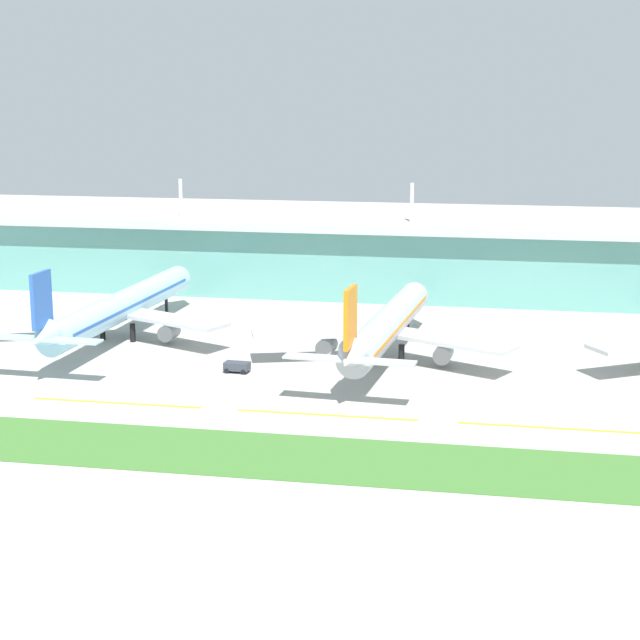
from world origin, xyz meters
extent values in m
plane|color=#A8A59E|center=(0.00, 0.00, 0.00)|extent=(600.00, 600.00, 0.00)
cube|color=#5B9E93|center=(0.00, 100.78, 8.18)|extent=(280.00, 28.00, 16.36)
cube|color=#B2B2B7|center=(0.00, 100.78, 17.26)|extent=(288.00, 34.00, 1.80)
cylinder|color=silver|center=(-56.00, 95.18, 22.66)|extent=(0.90, 0.90, 9.00)
cylinder|color=silver|center=(0.00, 95.18, 22.66)|extent=(0.90, 0.90, 9.00)
cylinder|color=#9ED1EA|center=(-52.05, 44.70, 6.50)|extent=(8.61, 61.82, 5.80)
cone|color=#9ED1EA|center=(-50.55, 77.48, 6.50)|extent=(5.69, 4.25, 5.51)
cone|color=#9ED1EA|center=(-53.59, 10.92, 7.70)|extent=(5.23, 6.85, 5.72)
cube|color=#2D5BB7|center=(-53.55, 11.92, 14.15)|extent=(0.99, 6.43, 9.50)
cube|color=#9ED1EA|center=(-59.06, 11.67, 7.50)|extent=(10.14, 3.65, 0.36)
cube|color=#9ED1EA|center=(-48.07, 11.17, 7.50)|extent=(10.14, 3.65, 0.36)
cube|color=#B7BABF|center=(-64.24, 40.83, 5.20)|extent=(24.90, 14.38, 0.70)
cylinder|color=gray|center=(-62.97, 42.21, 2.40)|extent=(3.40, 4.64, 3.20)
cube|color=#B7BABF|center=(-40.26, 39.73, 5.20)|extent=(24.65, 16.18, 0.70)
cylinder|color=gray|center=(-41.40, 41.23, 2.40)|extent=(3.40, 4.64, 3.20)
cylinder|color=black|center=(-50.99, 67.78, 1.80)|extent=(0.70, 0.70, 3.60)
cylinder|color=black|center=(-55.38, 41.85, 1.80)|extent=(1.10, 1.10, 3.60)
cylinder|color=black|center=(-48.99, 41.55, 1.80)|extent=(1.10, 1.10, 3.60)
cube|color=#2D5BB7|center=(-52.05, 44.70, 6.90)|extent=(8.37, 55.67, 0.60)
cylinder|color=#ADB2BC|center=(1.83, 37.65, 6.50)|extent=(9.91, 55.78, 5.80)
cone|color=#ADB2BC|center=(4.04, 67.32, 6.50)|extent=(5.79, 4.40, 5.51)
cone|color=#ADB2BC|center=(-0.46, 6.99, 7.70)|extent=(5.41, 6.98, 5.72)
cube|color=orange|center=(-0.38, 7.98, 14.15)|extent=(1.17, 6.43, 9.50)
cube|color=#ADB2BC|center=(-5.91, 7.89, 7.50)|extent=(10.21, 3.93, 0.36)
cube|color=#ADB2BC|center=(5.06, 7.08, 7.50)|extent=(10.21, 3.93, 0.36)
cube|color=#B7BABF|center=(-10.47, 34.13, 5.20)|extent=(24.93, 13.79, 0.70)
cylinder|color=gray|center=(-9.17, 35.48, 2.40)|extent=(3.53, 4.73, 3.20)
cube|color=#B7BABF|center=(13.46, 32.35, 5.20)|extent=(24.53, 16.72, 0.70)
cylinder|color=gray|center=(12.38, 33.88, 2.40)|extent=(3.53, 4.73, 3.20)
cylinder|color=black|center=(3.37, 58.41, 1.80)|extent=(0.70, 0.70, 3.60)
cylinder|color=black|center=(-1.59, 34.90, 1.80)|extent=(1.10, 1.10, 3.60)
cylinder|color=black|center=(4.79, 34.42, 1.80)|extent=(1.10, 1.10, 3.60)
cube|color=orange|center=(1.83, 37.65, 6.90)|extent=(9.54, 50.25, 0.60)
cube|color=yellow|center=(-37.00, 1.95, 0.02)|extent=(28.00, 0.70, 0.04)
cube|color=yellow|center=(-3.00, 1.95, 0.02)|extent=(28.00, 0.70, 0.04)
cube|color=yellow|center=(31.00, 1.95, 0.02)|extent=(28.00, 0.70, 0.04)
cube|color=#3D702D|center=(0.00, -17.31, 0.05)|extent=(300.00, 18.00, 0.10)
cube|color=#333842|center=(-22.93, 23.33, 1.15)|extent=(4.56, 2.71, 1.40)
cylinder|color=black|center=(-21.32, 24.30, 0.45)|extent=(0.92, 0.41, 0.90)
cylinder|color=black|center=(-21.48, 22.14, 0.45)|extent=(0.92, 0.41, 0.90)
cylinder|color=black|center=(-24.39, 24.52, 0.45)|extent=(0.92, 0.41, 0.90)
cylinder|color=black|center=(-24.55, 22.37, 0.45)|extent=(0.92, 0.41, 0.90)
camera|label=1|loc=(24.92, -150.98, 49.55)|focal=59.67mm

